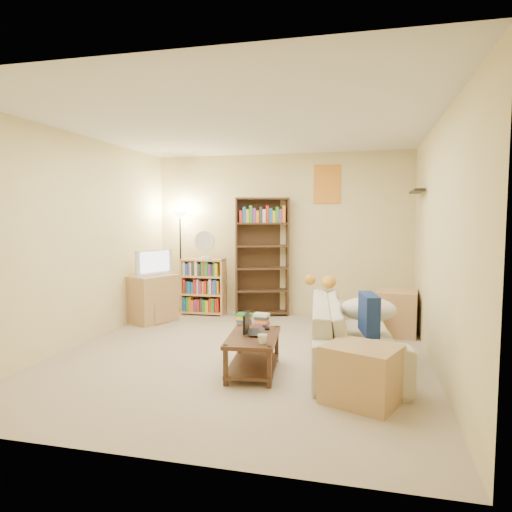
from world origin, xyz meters
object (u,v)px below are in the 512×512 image
at_px(sofa, 353,331).
at_px(short_bookshelf, 203,287).
at_px(laptop, 258,333).
at_px(side_table, 397,313).
at_px(mug, 262,339).
at_px(floor_lamp, 180,232).
at_px(tabby_cat, 325,282).
at_px(tall_bookshelf, 262,254).
at_px(tv_stand, 152,299).
at_px(coffee_table, 253,349).
at_px(desk_fan, 205,244).
at_px(end_cabinet, 362,374).
at_px(television, 151,263).

distance_m(sofa, short_bookshelf, 2.97).
xyz_separation_m(laptop, side_table, (1.42, 1.80, -0.10)).
height_order(laptop, mug, mug).
height_order(short_bookshelf, floor_lamp, floor_lamp).
height_order(tabby_cat, tall_bookshelf, tall_bookshelf).
bearing_deg(laptop, tabby_cat, -38.98).
xyz_separation_m(tv_stand, short_bookshelf, (0.55, 0.66, 0.10)).
xyz_separation_m(coffee_table, laptop, (0.04, 0.06, 0.15)).
bearing_deg(coffee_table, tall_bookshelf, 95.02).
bearing_deg(desk_fan, side_table, -10.60).
distance_m(tall_bookshelf, end_cabinet, 3.52).
bearing_deg(floor_lamp, tabby_cat, -25.54).
xyz_separation_m(desk_fan, side_table, (2.82, -0.53, -0.82)).
bearing_deg(floor_lamp, laptop, -53.16).
bearing_deg(television, end_cabinet, -101.98).
bearing_deg(end_cabinet, tall_bookshelf, 116.73).
relative_size(coffee_table, floor_lamp, 0.55).
xyz_separation_m(tv_stand, floor_lamp, (0.10, 0.82, 0.95)).
bearing_deg(coffee_table, tabby_cat, 62.17).
relative_size(tv_stand, side_table, 1.19).
xyz_separation_m(sofa, tabby_cat, (-0.37, 0.81, 0.41)).
height_order(television, desk_fan, desk_fan).
bearing_deg(desk_fan, tall_bookshelf, 13.24).
height_order(sofa, tv_stand, tv_stand).
height_order(mug, side_table, side_table).
relative_size(coffee_table, mug, 7.76).
bearing_deg(side_table, tall_bookshelf, 159.64).
distance_m(coffee_table, desk_fan, 2.89).
bearing_deg(floor_lamp, short_bookshelf, -19.56).
height_order(sofa, mug, sofa).
bearing_deg(television, desk_fan, -19.05).
xyz_separation_m(sofa, desk_fan, (-2.30, 1.77, 0.79)).
xyz_separation_m(tabby_cat, short_bookshelf, (-1.98, 1.00, -0.29)).
distance_m(laptop, short_bookshelf, 2.78).
xyz_separation_m(laptop, television, (-2.00, 1.71, 0.48)).
distance_m(mug, floor_lamp, 3.60).
bearing_deg(mug, desk_fan, 119.72).
distance_m(television, end_cabinet, 3.81).
relative_size(coffee_table, short_bookshelf, 1.02).
distance_m(sofa, laptop, 1.07).
relative_size(sofa, side_table, 3.95).
relative_size(coffee_table, television, 1.44).
height_order(sofa, desk_fan, desk_fan).
xyz_separation_m(laptop, floor_lamp, (-1.89, 2.53, 0.90)).
distance_m(mug, desk_fan, 3.14).
xyz_separation_m(television, end_cabinet, (3.00, -2.26, -0.63)).
distance_m(mug, end_cabinet, 0.93).
xyz_separation_m(mug, television, (-2.11, 2.04, 0.45)).
bearing_deg(side_table, end_cabinet, -100.11).
relative_size(laptop, mug, 3.03).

